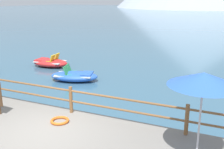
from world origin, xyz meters
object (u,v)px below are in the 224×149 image
at_px(beach_umbrella, 204,80).
at_px(life_ring, 60,121).
at_px(pedal_boat_2, 50,62).
at_px(pedal_boat_0, 75,76).

distance_m(beach_umbrella, life_ring, 4.79).
height_order(beach_umbrella, pedal_boat_2, beach_umbrella).
distance_m(life_ring, pedal_boat_2, 9.26).
bearing_deg(pedal_boat_0, life_ring, -63.07).
relative_size(beach_umbrella, pedal_boat_0, 0.81).
height_order(life_ring, pedal_boat_2, pedal_boat_2).
xyz_separation_m(pedal_boat_0, pedal_boat_2, (-3.10, 2.05, -0.00)).
bearing_deg(pedal_boat_0, pedal_boat_2, 146.55).
xyz_separation_m(beach_umbrella, pedal_boat_0, (-6.99, 5.50, -2.17)).
relative_size(life_ring, pedal_boat_0, 0.22).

